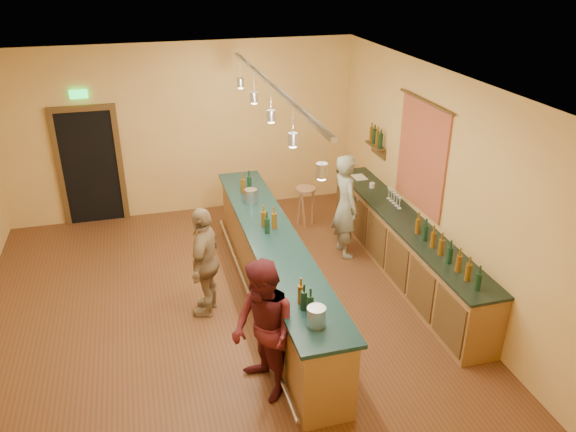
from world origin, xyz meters
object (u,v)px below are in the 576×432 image
object	(u,v)px
customer_a	(264,331)
customer_b	(205,261)
back_counter	(404,246)
bartender	(346,206)
bar_stool	(305,195)
tasting_bar	(273,264)

from	to	relation	value
customer_a	customer_b	size ratio (longest dim) A/B	1.06
customer_a	customer_b	bearing A→B (deg)	177.48
back_counter	bartender	size ratio (longest dim) A/B	2.61
customer_b	customer_a	bearing A→B (deg)	36.45
back_counter	customer_b	size ratio (longest dim) A/B	2.84
customer_b	bartender	bearing A→B (deg)	137.14
customer_a	bartender	bearing A→B (deg)	129.05
bar_stool	tasting_bar	bearing A→B (deg)	-117.68
bartender	customer_b	bearing A→B (deg)	110.92
back_counter	tasting_bar	xyz separation A→B (m)	(-2.13, -0.18, 0.12)
bartender	customer_a	world-z (taller)	bartender
bartender	customer_a	bearing A→B (deg)	141.80
tasting_bar	bar_stool	size ratio (longest dim) A/B	6.71
customer_b	bar_stool	distance (m)	3.06
tasting_bar	customer_a	size ratio (longest dim) A/B	3.01
tasting_bar	customer_a	distance (m)	1.88
bartender	bar_stool	bearing A→B (deg)	13.07
back_counter	customer_a	bearing A→B (deg)	-143.73
back_counter	tasting_bar	world-z (taller)	tasting_bar
bartender	customer_a	size ratio (longest dim) A/B	1.03
bartender	bar_stool	world-z (taller)	bartender
back_counter	bar_stool	xyz separation A→B (m)	(-0.97, 2.02, 0.13)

